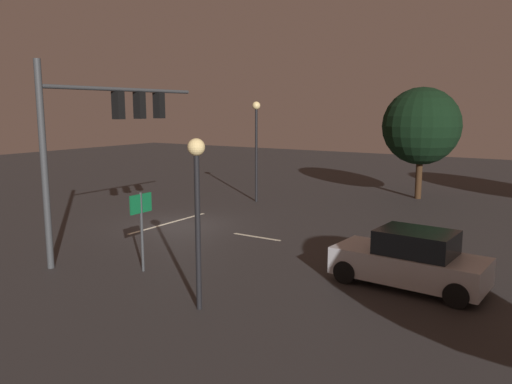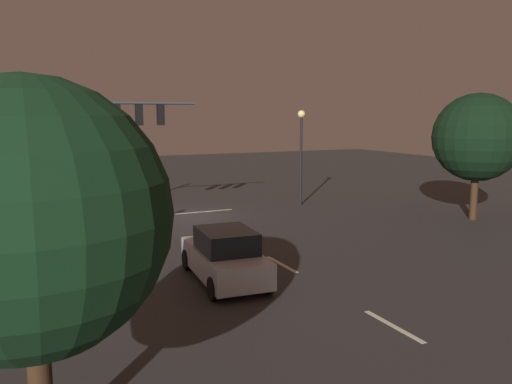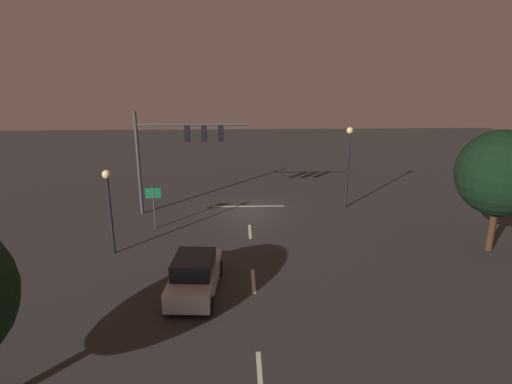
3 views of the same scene
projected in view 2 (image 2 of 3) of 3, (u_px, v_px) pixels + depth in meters
The scene contains 12 objects.
ground_plane at pixel (193, 215), 27.35m from camera, with size 80.00×80.00×0.00m, color #2D2B2B.
traffic_signal_assembly at pixel (104, 128), 24.38m from camera, with size 7.16×0.47×6.64m.
lane_dash_far at pixel (220, 230), 23.77m from camera, with size 2.20×0.16×0.01m, color beige.
lane_dash_mid at pixel (282, 264), 18.40m from camera, with size 2.20×0.16×0.01m, color beige.
lane_dash_near at pixel (393, 326), 13.03m from camera, with size 2.20×0.16×0.01m, color beige.
stop_bar at pixel (189, 213), 27.99m from camera, with size 5.00×0.16×0.01m, color beige.
car_approaching at pixel (225, 256), 16.48m from camera, with size 2.17×4.47×1.70m.
street_lamp_left_kerb at pixel (301, 140), 29.85m from camera, with size 0.44×0.44×5.51m.
street_lamp_right_kerb at pixel (57, 177), 17.90m from camera, with size 0.44×0.44×4.41m.
route_sign at pixel (89, 197), 21.80m from camera, with size 0.90×0.09×2.55m.
tree_left_near at pixel (478, 137), 25.64m from camera, with size 4.36×4.36×6.33m.
tree_right_near at pixel (29, 219), 7.57m from camera, with size 4.19×4.19×5.87m.
Camera 2 is at (8.39, 25.74, 5.27)m, focal length 36.39 mm.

